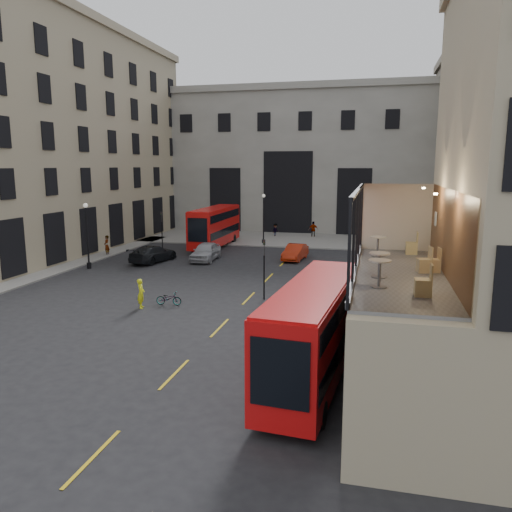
% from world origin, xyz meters
% --- Properties ---
extents(ground, '(140.00, 140.00, 0.00)m').
position_xyz_m(ground, '(0.00, 0.00, 0.00)').
color(ground, black).
rests_on(ground, ground).
extents(host_frontage, '(3.00, 11.00, 4.50)m').
position_xyz_m(host_frontage, '(6.50, 0.00, 2.25)').
color(host_frontage, tan).
rests_on(host_frontage, ground).
extents(cafe_floor, '(3.00, 10.00, 0.10)m').
position_xyz_m(cafe_floor, '(6.50, 0.00, 4.55)').
color(cafe_floor, slate).
rests_on(cafe_floor, host_frontage).
extents(gateway, '(35.00, 10.60, 18.00)m').
position_xyz_m(gateway, '(-5.00, 47.99, 9.39)').
color(gateway, '#A19F96').
rests_on(gateway, ground).
extents(pavement_far, '(40.00, 12.00, 0.12)m').
position_xyz_m(pavement_far, '(-6.00, 38.00, 0.06)').
color(pavement_far, slate).
rests_on(pavement_far, ground).
extents(traffic_light_near, '(0.16, 0.20, 3.80)m').
position_xyz_m(traffic_light_near, '(-1.00, 12.00, 2.42)').
color(traffic_light_near, black).
rests_on(traffic_light_near, ground).
extents(traffic_light_far, '(0.16, 0.20, 3.80)m').
position_xyz_m(traffic_light_far, '(-15.00, 28.00, 2.42)').
color(traffic_light_far, black).
rests_on(traffic_light_far, ground).
extents(street_lamp_a, '(0.36, 0.36, 5.33)m').
position_xyz_m(street_lamp_a, '(-17.00, 18.00, 2.39)').
color(street_lamp_a, black).
rests_on(street_lamp_a, ground).
extents(street_lamp_b, '(0.36, 0.36, 5.33)m').
position_xyz_m(street_lamp_b, '(-6.00, 34.00, 2.39)').
color(street_lamp_b, black).
rests_on(street_lamp_b, ground).
extents(bus_near, '(3.02, 9.84, 3.87)m').
position_xyz_m(bus_near, '(3.50, 0.72, 2.17)').
color(bus_near, red).
rests_on(bus_near, ground).
extents(bus_far, '(2.41, 10.20, 4.07)m').
position_xyz_m(bus_far, '(-10.38, 30.83, 2.28)').
color(bus_far, red).
rests_on(bus_far, ground).
extents(car_a, '(2.10, 4.79, 1.60)m').
position_xyz_m(car_a, '(-8.90, 23.61, 0.80)').
color(car_a, '#9A9CA2').
rests_on(car_a, ground).
extents(car_b, '(1.89, 4.33, 1.38)m').
position_xyz_m(car_b, '(-1.24, 25.72, 0.69)').
color(car_b, '#9E1E09').
rests_on(car_b, ground).
extents(car_c, '(3.03, 5.38, 1.47)m').
position_xyz_m(car_c, '(-13.10, 21.82, 0.74)').
color(car_c, black).
rests_on(car_c, ground).
extents(bicycle, '(1.59, 0.67, 0.82)m').
position_xyz_m(bicycle, '(-6.29, 9.41, 0.41)').
color(bicycle, gray).
rests_on(bicycle, ground).
extents(cyclist, '(0.62, 0.75, 1.75)m').
position_xyz_m(cyclist, '(-7.62, 8.45, 0.88)').
color(cyclist, '#F7FF1A').
rests_on(cyclist, ground).
extents(pedestrian_a, '(0.77, 0.61, 1.53)m').
position_xyz_m(pedestrian_a, '(-12.66, 35.76, 0.76)').
color(pedestrian_a, gray).
rests_on(pedestrian_a, ground).
extents(pedestrian_b, '(0.97, 1.18, 1.58)m').
position_xyz_m(pedestrian_b, '(-5.81, 39.57, 0.79)').
color(pedestrian_b, gray).
rests_on(pedestrian_b, ground).
extents(pedestrian_c, '(1.18, 0.66, 1.90)m').
position_xyz_m(pedestrian_c, '(-1.40, 40.00, 0.95)').
color(pedestrian_c, gray).
rests_on(pedestrian_c, ground).
extents(pedestrian_d, '(0.99, 1.08, 1.85)m').
position_xyz_m(pedestrian_d, '(3.99, 35.78, 0.93)').
color(pedestrian_d, gray).
rests_on(pedestrian_d, ground).
extents(pedestrian_e, '(0.59, 0.78, 1.91)m').
position_xyz_m(pedestrian_e, '(-18.63, 23.66, 0.95)').
color(pedestrian_e, gray).
rests_on(pedestrian_e, ground).
extents(cafe_table_near, '(0.68, 0.68, 0.85)m').
position_xyz_m(cafe_table_near, '(5.79, -2.28, 5.17)').
color(cafe_table_near, beige).
rests_on(cafe_table_near, cafe_floor).
extents(cafe_table_mid, '(0.67, 0.67, 0.84)m').
position_xyz_m(cafe_table_mid, '(5.80, -0.87, 5.16)').
color(cafe_table_mid, beige).
rests_on(cafe_table_mid, cafe_floor).
extents(cafe_table_far, '(0.66, 0.66, 0.83)m').
position_xyz_m(cafe_table_far, '(5.74, 3.16, 5.15)').
color(cafe_table_far, beige).
rests_on(cafe_table_far, cafe_floor).
extents(cafe_chair_a, '(0.47, 0.47, 0.93)m').
position_xyz_m(cafe_chair_a, '(7.02, -3.05, 4.88)').
color(cafe_chair_a, tan).
rests_on(cafe_chair_a, cafe_floor).
extents(cafe_chair_b, '(0.53, 0.53, 0.91)m').
position_xyz_m(cafe_chair_b, '(7.33, 0.34, 4.88)').
color(cafe_chair_b, tan).
rests_on(cafe_chair_b, cafe_floor).
extents(cafe_chair_c, '(0.48, 0.48, 0.86)m').
position_xyz_m(cafe_chair_c, '(7.65, 0.48, 4.86)').
color(cafe_chair_c, tan).
rests_on(cafe_chair_c, cafe_floor).
extents(cafe_chair_d, '(0.47, 0.47, 0.94)m').
position_xyz_m(cafe_chair_d, '(7.15, 4.05, 4.89)').
color(cafe_chair_d, tan).
rests_on(cafe_chair_d, cafe_floor).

